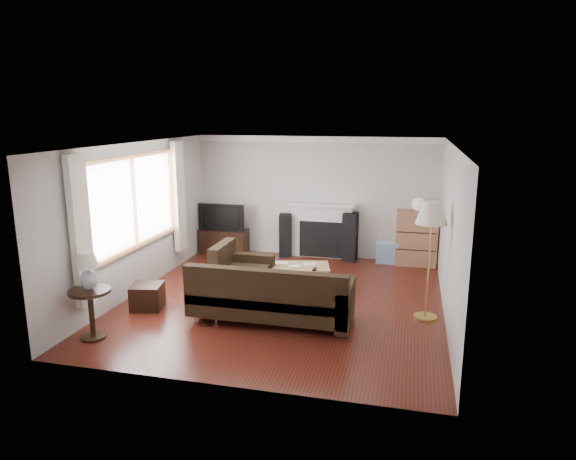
% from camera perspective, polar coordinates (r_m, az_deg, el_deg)
% --- Properties ---
extents(room, '(5.10, 5.60, 2.54)m').
position_cam_1_polar(room, '(8.04, -0.51, 0.57)').
color(room, '#4C1A11').
rests_on(room, ground).
extents(window, '(0.12, 2.74, 1.54)m').
position_cam_1_polar(window, '(8.73, -16.66, 3.02)').
color(window, '#955D37').
rests_on(window, room).
extents(curtain_near, '(0.10, 0.35, 2.10)m').
position_cam_1_polar(curtain_near, '(7.48, -22.06, -0.16)').
color(curtain_near, white).
rests_on(curtain_near, room).
extents(curtain_far, '(0.10, 0.35, 2.10)m').
position_cam_1_polar(curtain_far, '(10.05, -12.03, 3.67)').
color(curtain_far, white).
rests_on(curtain_far, room).
extents(fireplace, '(1.40, 0.26, 1.15)m').
position_cam_1_polar(fireplace, '(10.68, 3.76, -0.05)').
color(fireplace, white).
rests_on(fireplace, room).
extents(tv_stand, '(1.02, 0.46, 0.51)m').
position_cam_1_polar(tv_stand, '(11.16, -7.13, -1.23)').
color(tv_stand, black).
rests_on(tv_stand, ground).
extents(television, '(1.00, 0.13, 0.58)m').
position_cam_1_polar(television, '(11.04, -7.20, 1.51)').
color(television, black).
rests_on(television, tv_stand).
extents(speaker_left, '(0.30, 0.34, 0.90)m').
position_cam_1_polar(speaker_left, '(10.78, -0.30, -0.59)').
color(speaker_left, black).
rests_on(speaker_left, ground).
extents(speaker_right, '(0.30, 0.35, 0.99)m').
position_cam_1_polar(speaker_right, '(10.52, 6.91, -0.75)').
color(speaker_right, black).
rests_on(speaker_right, ground).
extents(bookshelf, '(0.80, 0.38, 1.10)m').
position_cam_1_polar(bookshelf, '(10.43, 14.09, -0.88)').
color(bookshelf, '#9B6347').
rests_on(bookshelf, ground).
extents(globe_lamp, '(0.26, 0.26, 0.26)m').
position_cam_1_polar(globe_lamp, '(10.30, 14.30, 2.79)').
color(globe_lamp, white).
rests_on(globe_lamp, bookshelf).
extents(sectional_sofa, '(2.53, 1.85, 0.82)m').
position_cam_1_polar(sectional_sofa, '(7.49, -1.86, -7.10)').
color(sectional_sofa, black).
rests_on(sectional_sofa, ground).
extents(coffee_table, '(1.25, 0.87, 0.44)m').
position_cam_1_polar(coffee_table, '(8.77, 0.82, -5.34)').
color(coffee_table, '#A5814F').
rests_on(coffee_table, ground).
extents(footstool, '(0.54, 0.54, 0.38)m').
position_cam_1_polar(footstool, '(8.30, -15.36, -7.13)').
color(footstool, black).
rests_on(footstool, ground).
extents(floor_lamp, '(0.46, 0.46, 1.75)m').
position_cam_1_polar(floor_lamp, '(7.69, 15.36, -3.36)').
color(floor_lamp, '#B4973E').
rests_on(floor_lamp, ground).
extents(side_table, '(0.55, 0.55, 0.68)m').
position_cam_1_polar(side_table, '(7.43, -20.99, -8.70)').
color(side_table, black).
rests_on(side_table, ground).
extents(table_lamp, '(0.31, 0.31, 0.51)m').
position_cam_1_polar(table_lamp, '(7.24, -21.37, -4.30)').
color(table_lamp, silver).
rests_on(table_lamp, side_table).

